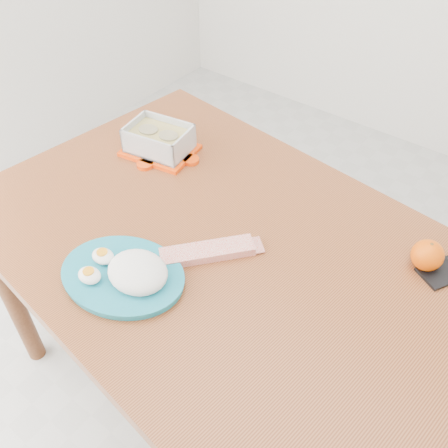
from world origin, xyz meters
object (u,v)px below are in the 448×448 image
Objects in this scene: dining_table at (224,265)px; rice_plate at (127,272)px; food_container at (159,140)px; orange_fruit at (427,255)px.

dining_table is 4.05× the size of rice_plate.
food_container reaches higher than orange_fruit.
orange_fruit is (0.42, 0.22, 0.12)m from dining_table.
rice_plate is (-0.10, -0.23, 0.11)m from dining_table.
orange_fruit is at bearing 27.37° from rice_plate.
dining_table is at bearing 53.24° from rice_plate.
rice_plate is (0.29, -0.42, -0.02)m from food_container.
food_container reaches higher than dining_table.
food_container is 0.66× the size of rice_plate.
rice_plate is at bearing -138.99° from orange_fruit.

